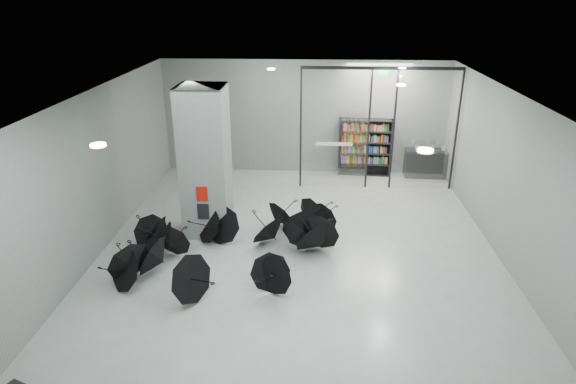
# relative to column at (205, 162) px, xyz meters

# --- Properties ---
(room) EXTENTS (14.00, 14.02, 4.01)m
(room) POSITION_rel_column_xyz_m (2.50, -2.00, 0.84)
(room) COLOR gray
(room) RESTS_ON ground
(column) EXTENTS (1.20, 1.20, 4.00)m
(column) POSITION_rel_column_xyz_m (0.00, 0.00, 0.00)
(column) COLOR slate
(column) RESTS_ON ground
(fire_cabinet) EXTENTS (0.28, 0.04, 0.38)m
(fire_cabinet) POSITION_rel_column_xyz_m (0.00, -0.62, -0.65)
(fire_cabinet) COLOR #A50A07
(fire_cabinet) RESTS_ON column
(info_panel) EXTENTS (0.30, 0.03, 0.42)m
(info_panel) POSITION_rel_column_xyz_m (0.00, -0.62, -1.15)
(info_panel) COLOR black
(info_panel) RESTS_ON column
(exit_sign) EXTENTS (0.30, 0.06, 0.15)m
(exit_sign) POSITION_rel_column_xyz_m (4.90, 3.30, 1.82)
(exit_sign) COLOR #0CE533
(exit_sign) RESTS_ON room
(glass_partition) EXTENTS (5.06, 0.08, 4.00)m
(glass_partition) POSITION_rel_column_xyz_m (4.89, 3.50, 0.18)
(glass_partition) COLOR silver
(glass_partition) RESTS_ON ground
(bookshelf) EXTENTS (1.87, 0.51, 2.03)m
(bookshelf) POSITION_rel_column_xyz_m (4.65, 4.75, -0.99)
(bookshelf) COLOR black
(bookshelf) RESTS_ON ground
(shop_counter) EXTENTS (1.65, 0.72, 0.97)m
(shop_counter) POSITION_rel_column_xyz_m (6.89, 4.66, -1.51)
(shop_counter) COLOR black
(shop_counter) RESTS_ON ground
(umbrella_cluster) EXTENTS (5.63, 4.86, 1.28)m
(umbrella_cluster) POSITION_rel_column_xyz_m (0.97, -1.44, -1.70)
(umbrella_cluster) COLOR black
(umbrella_cluster) RESTS_ON ground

